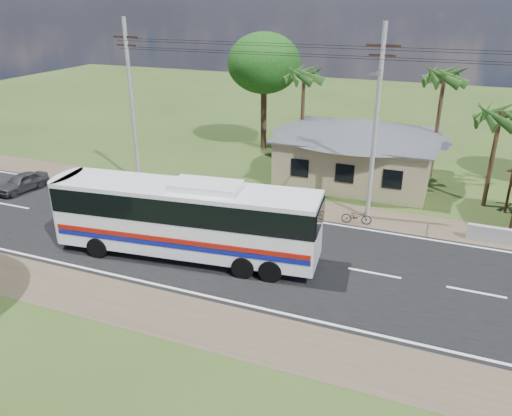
{
  "coord_description": "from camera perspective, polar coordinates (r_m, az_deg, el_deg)",
  "views": [
    {
      "loc": [
        6.87,
        -21.23,
        12.16
      ],
      "look_at": [
        -1.96,
        1.0,
        1.98
      ],
      "focal_mm": 35.0,
      "sensor_mm": 36.0,
      "label": 1
    }
  ],
  "objects": [
    {
      "name": "palm_far",
      "position": [
        39.17,
        5.51,
        14.9
      ],
      "size": [
        2.8,
        2.8,
        7.7
      ],
      "color": "#47301E",
      "rests_on": "ground"
    },
    {
      "name": "house",
      "position": [
        36.01,
        11.58,
        7.25
      ],
      "size": [
        12.4,
        10.0,
        5.0
      ],
      "color": "tan",
      "rests_on": "ground"
    },
    {
      "name": "palm_mid",
      "position": [
        37.08,
        20.73,
        13.87
      ],
      "size": [
        2.8,
        2.8,
        8.2
      ],
      "color": "#47301E",
      "rests_on": "ground"
    },
    {
      "name": "motorcycle",
      "position": [
        29.33,
        11.42,
        -0.96
      ],
      "size": [
        1.8,
        0.85,
        0.91
      ],
      "primitive_type": "imported",
      "rotation": [
        0.0,
        0.0,
        1.72
      ],
      "color": "black",
      "rests_on": "ground"
    },
    {
      "name": "coach_bus",
      "position": [
        24.63,
        -7.95,
        -0.7
      ],
      "size": [
        13.36,
        4.24,
        4.08
      ],
      "rotation": [
        0.0,
        0.0,
        0.11
      ],
      "color": "white",
      "rests_on": "ground"
    },
    {
      "name": "small_car",
      "position": [
        37.19,
        -25.17,
        2.7
      ],
      "size": [
        1.96,
        3.75,
        1.22
      ],
      "primitive_type": "imported",
      "rotation": [
        0.0,
        0.0,
        -0.15
      ],
      "color": "#29292B",
      "rests_on": "ground"
    },
    {
      "name": "palm_near",
      "position": [
        32.97,
        26.15,
        9.45
      ],
      "size": [
        2.8,
        2.8,
        6.7
      ],
      "color": "#47301E",
      "rests_on": "ground"
    },
    {
      "name": "tree_behind_house",
      "position": [
        42.25,
        0.92,
        16.19
      ],
      "size": [
        6.0,
        6.0,
        9.61
      ],
      "color": "#47301E",
      "rests_on": "ground"
    },
    {
      "name": "ground",
      "position": [
        25.41,
        3.29,
        -5.58
      ],
      "size": [
        120.0,
        120.0,
        0.0
      ],
      "primitive_type": "plane",
      "color": "#2C4117",
      "rests_on": "ground"
    },
    {
      "name": "utility_poles",
      "position": [
        28.75,
        12.89,
        9.63
      ],
      "size": [
        32.8,
        2.22,
        11.0
      ],
      "color": "#9E9E99",
      "rests_on": "ground"
    },
    {
      "name": "road",
      "position": [
        25.41,
        3.29,
        -5.56
      ],
      "size": [
        120.0,
        16.0,
        0.03
      ],
      "color": "black",
      "rests_on": "ground"
    }
  ]
}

